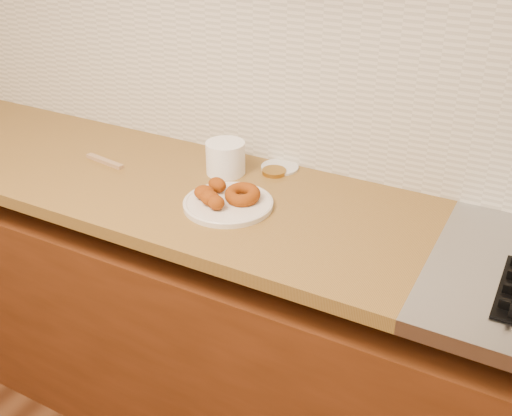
# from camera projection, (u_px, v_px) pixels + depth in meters

# --- Properties ---
(wall_back) EXTENTS (4.00, 0.02, 2.70)m
(wall_back) POSITION_uv_depth(u_px,v_px,m) (308.00, 21.00, 1.72)
(wall_back) COLOR #BCB092
(wall_back) RESTS_ON ground
(base_cabinet) EXTENTS (3.60, 0.60, 0.77)m
(base_cabinet) POSITION_uv_depth(u_px,v_px,m) (256.00, 342.00, 1.95)
(base_cabinet) COLOR #5B2910
(base_cabinet) RESTS_ON floor
(butcher_block) EXTENTS (2.30, 0.62, 0.04)m
(butcher_block) POSITION_uv_depth(u_px,v_px,m) (84.00, 164.00, 1.98)
(butcher_block) COLOR brown
(butcher_block) RESTS_ON base_cabinet
(backsplash) EXTENTS (3.60, 0.02, 0.60)m
(backsplash) POSITION_uv_depth(u_px,v_px,m) (304.00, 73.00, 1.78)
(backsplash) COLOR beige
(backsplash) RESTS_ON wall_back
(donut_plate) EXTENTS (0.25, 0.25, 0.01)m
(donut_plate) POSITION_uv_depth(u_px,v_px,m) (228.00, 204.00, 1.68)
(donut_plate) COLOR silver
(donut_plate) RESTS_ON butcher_block
(ring_donut) EXTENTS (0.12, 0.13, 0.05)m
(ring_donut) POSITION_uv_depth(u_px,v_px,m) (242.00, 194.00, 1.68)
(ring_donut) COLOR #90480E
(ring_donut) RESTS_ON donut_plate
(fried_dough_chunks) EXTENTS (0.12, 0.15, 0.04)m
(fried_dough_chunks) POSITION_uv_depth(u_px,v_px,m) (211.00, 194.00, 1.68)
(fried_dough_chunks) COLOR #90480E
(fried_dough_chunks) RESTS_ON donut_plate
(plastic_tub) EXTENTS (0.12, 0.12, 0.10)m
(plastic_tub) POSITION_uv_depth(u_px,v_px,m) (226.00, 158.00, 1.85)
(plastic_tub) COLOR white
(plastic_tub) RESTS_ON butcher_block
(tub_lid) EXTENTS (0.12, 0.12, 0.01)m
(tub_lid) POSITION_uv_depth(u_px,v_px,m) (280.00, 167.00, 1.90)
(tub_lid) COLOR silver
(tub_lid) RESTS_ON butcher_block
(brass_jar_lid) EXTENTS (0.08, 0.08, 0.01)m
(brass_jar_lid) POSITION_uv_depth(u_px,v_px,m) (274.00, 172.00, 1.87)
(brass_jar_lid) COLOR #A2752C
(brass_jar_lid) RESTS_ON butcher_block
(wooden_utensil) EXTENTS (0.16, 0.04, 0.01)m
(wooden_utensil) POSITION_uv_depth(u_px,v_px,m) (105.00, 161.00, 1.94)
(wooden_utensil) COLOR #9C7852
(wooden_utensil) RESTS_ON butcher_block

